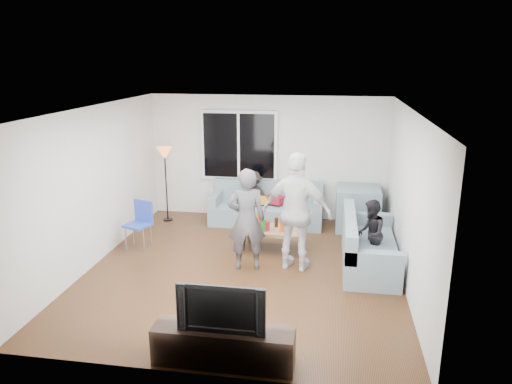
% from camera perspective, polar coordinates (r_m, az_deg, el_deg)
% --- Properties ---
extents(floor, '(5.00, 5.50, 0.04)m').
position_cam_1_polar(floor, '(8.01, -1.41, -9.21)').
color(floor, '#56351C').
rests_on(floor, ground).
extents(ceiling, '(5.00, 5.50, 0.04)m').
position_cam_1_polar(ceiling, '(7.30, -1.55, 9.93)').
color(ceiling, white).
rests_on(ceiling, ground).
extents(wall_back, '(5.00, 0.04, 2.60)m').
position_cam_1_polar(wall_back, '(10.21, 1.39, 4.11)').
color(wall_back, silver).
rests_on(wall_back, ground).
extents(wall_front, '(5.00, 0.04, 2.60)m').
position_cam_1_polar(wall_front, '(5.01, -7.38, -8.67)').
color(wall_front, silver).
rests_on(wall_front, ground).
extents(wall_left, '(0.04, 5.50, 2.60)m').
position_cam_1_polar(wall_left, '(8.37, -18.68, 0.66)').
color(wall_left, silver).
rests_on(wall_left, ground).
extents(wall_right, '(0.04, 5.50, 2.60)m').
position_cam_1_polar(wall_right, '(7.52, 17.76, -0.93)').
color(wall_right, silver).
rests_on(wall_right, ground).
extents(window_frame, '(1.62, 0.06, 1.47)m').
position_cam_1_polar(window_frame, '(10.18, -2.02, 5.50)').
color(window_frame, white).
rests_on(window_frame, wall_back).
extents(window_glass, '(1.50, 0.02, 1.35)m').
position_cam_1_polar(window_glass, '(10.14, -2.07, 5.46)').
color(window_glass, black).
rests_on(window_glass, window_frame).
extents(window_mullion, '(0.05, 0.03, 1.35)m').
position_cam_1_polar(window_mullion, '(10.13, -2.08, 5.45)').
color(window_mullion, white).
rests_on(window_mullion, window_frame).
extents(radiator, '(1.30, 0.12, 0.62)m').
position_cam_1_polar(radiator, '(10.43, -2.00, -1.25)').
color(radiator, silver).
rests_on(radiator, floor).
extents(potted_plant, '(0.23, 0.21, 0.36)m').
position_cam_1_polar(potted_plant, '(10.23, -0.68, 1.25)').
color(potted_plant, '#316B2A').
rests_on(potted_plant, radiator).
extents(vase, '(0.17, 0.17, 0.17)m').
position_cam_1_polar(vase, '(10.35, -3.49, 0.86)').
color(vase, white).
rests_on(vase, radiator).
extents(sofa_back_section, '(2.30, 0.85, 0.85)m').
position_cam_1_polar(sofa_back_section, '(9.94, 1.24, -1.43)').
color(sofa_back_section, slate).
rests_on(sofa_back_section, floor).
extents(sofa_right_section, '(2.00, 0.85, 0.85)m').
position_cam_1_polar(sofa_right_section, '(8.18, 13.32, -5.72)').
color(sofa_right_section, slate).
rests_on(sofa_right_section, floor).
extents(sofa_corner, '(0.85, 0.85, 0.85)m').
position_cam_1_polar(sofa_corner, '(9.87, 11.93, -1.90)').
color(sofa_corner, slate).
rests_on(sofa_corner, floor).
extents(cushion_yellow, '(0.49, 0.46, 0.14)m').
position_cam_1_polar(cushion_yellow, '(9.92, -0.01, -0.93)').
color(cushion_yellow, gold).
rests_on(cushion_yellow, sofa_back_section).
extents(cushion_red, '(0.45, 0.41, 0.13)m').
position_cam_1_polar(cushion_red, '(9.95, 2.24, -0.90)').
color(cushion_red, maroon).
rests_on(cushion_red, sofa_back_section).
extents(coffee_table, '(1.14, 0.68, 0.40)m').
position_cam_1_polar(coffee_table, '(8.68, 1.97, -5.59)').
color(coffee_table, '#A3824F').
rests_on(coffee_table, floor).
extents(pitcher, '(0.17, 0.17, 0.17)m').
position_cam_1_polar(pitcher, '(8.52, 1.07, -3.98)').
color(pitcher, maroon).
rests_on(pitcher, coffee_table).
extents(side_chair, '(0.51, 0.51, 0.86)m').
position_cam_1_polar(side_chair, '(8.92, -13.81, -3.89)').
color(side_chair, '#2845AF').
rests_on(side_chair, floor).
extents(floor_lamp, '(0.32, 0.32, 1.56)m').
position_cam_1_polar(floor_lamp, '(10.22, -10.58, 0.85)').
color(floor_lamp, orange).
rests_on(floor_lamp, floor).
extents(player_left, '(0.69, 0.53, 1.68)m').
position_cam_1_polar(player_left, '(7.73, -1.14, -3.28)').
color(player_left, '#454549').
rests_on(player_left, floor).
extents(player_right, '(1.21, 0.71, 1.93)m').
position_cam_1_polar(player_right, '(7.71, 4.88, -2.41)').
color(player_right, silver).
rests_on(player_right, floor).
extents(spectator_right, '(0.47, 0.58, 1.13)m').
position_cam_1_polar(spectator_right, '(8.12, 13.38, -4.82)').
color(spectator_right, black).
rests_on(spectator_right, floor).
extents(spectator_back, '(0.72, 0.42, 1.10)m').
position_cam_1_polar(spectator_back, '(9.97, -0.34, -0.60)').
color(spectator_back, black).
rests_on(spectator_back, floor).
extents(tv_console, '(1.60, 0.40, 0.44)m').
position_cam_1_polar(tv_console, '(5.71, -3.85, -17.66)').
color(tv_console, '#312118').
rests_on(tv_console, floor).
extents(television, '(0.99, 0.13, 0.57)m').
position_cam_1_polar(television, '(5.45, -3.95, -13.24)').
color(television, black).
rests_on(television, tv_console).
extents(bottle_e, '(0.07, 0.07, 0.19)m').
position_cam_1_polar(bottle_e, '(8.62, 4.05, -3.70)').
color(bottle_e, black).
rests_on(bottle_e, coffee_table).
extents(bottle_d, '(0.07, 0.07, 0.27)m').
position_cam_1_polar(bottle_d, '(8.43, 3.08, -3.84)').
color(bottle_d, '#E14D14').
rests_on(bottle_d, coffee_table).
extents(bottle_c, '(0.07, 0.07, 0.18)m').
position_cam_1_polar(bottle_c, '(8.68, 2.42, -3.58)').
color(bottle_c, black).
rests_on(bottle_c, coffee_table).
extents(bottle_b, '(0.08, 0.08, 0.23)m').
position_cam_1_polar(bottle_b, '(8.45, 0.92, -3.93)').
color(bottle_b, '#1C8E19').
rests_on(bottle_b, coffee_table).
extents(bottle_a, '(0.07, 0.07, 0.25)m').
position_cam_1_polar(bottle_a, '(8.70, 0.35, -3.28)').
color(bottle_a, '#F3560E').
rests_on(bottle_a, coffee_table).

